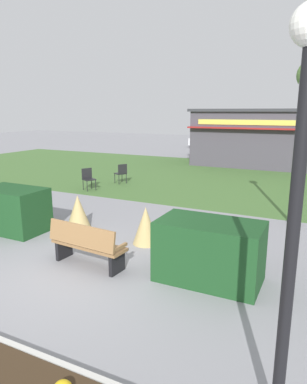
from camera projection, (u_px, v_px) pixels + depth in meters
ground_plane at (80, 271)px, 7.14m from camera, size 80.00×80.00×0.00m
lawn_patch at (226, 178)px, 17.14m from camera, size 36.00×12.00×0.01m
park_bench at (87, 245)px, 7.27m from camera, size 1.74×0.67×0.95m
hedge_left at (13, 210)px, 9.46m from camera, size 1.81×1.10×1.17m
hedge_right at (209, 251)px, 6.65m from camera, size 1.95×1.10×1.17m
ornamental_grass_behind_left at (146, 225)px, 8.54m from camera, size 0.64×0.64×0.93m
ornamental_grass_behind_right at (78, 211)px, 9.73m from camera, size 0.67×0.67×0.93m
lamppost_near at (297, 186)px, 3.06m from camera, size 0.36×0.36×4.03m
lamppost_mid at (301, 135)px, 9.50m from camera, size 0.36×0.36×4.03m
food_kiosk at (284, 138)px, 20.17m from camera, size 10.44×4.35×3.31m
cafe_chair_west at (121, 172)px, 15.65m from camera, size 0.60×0.60×0.89m
cafe_chair_east at (88, 177)px, 14.41m from camera, size 0.60×0.60×0.89m
parked_car_west_slot at (214, 141)px, 30.87m from camera, size 4.36×2.38×1.20m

